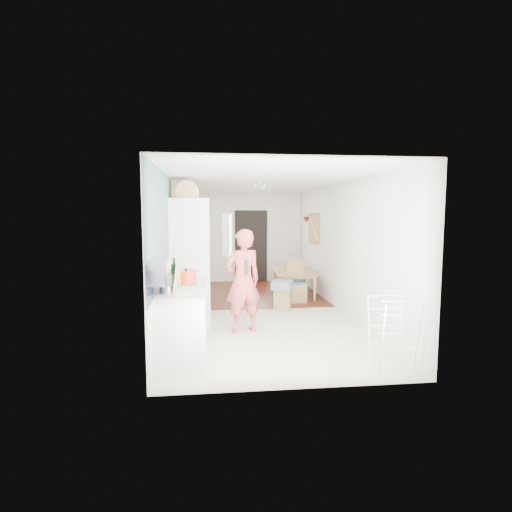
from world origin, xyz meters
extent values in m
cube|color=#B9B19E|center=(0.00, 0.00, 0.00)|extent=(3.20, 7.00, 0.01)
cube|color=#512115|center=(0.00, 1.85, 0.01)|extent=(3.20, 3.30, 0.01)
cube|color=slate|center=(-1.59, -2.00, 1.85)|extent=(0.02, 3.00, 1.30)
cube|color=black|center=(-1.59, -2.55, 1.15)|extent=(0.02, 1.90, 0.50)
cube|color=black|center=(0.20, 3.48, 1.00)|extent=(0.90, 0.04, 2.00)
cube|color=white|center=(-1.30, -2.55, 0.43)|extent=(0.60, 0.90, 0.86)
cube|color=beige|center=(-1.30, -2.55, 0.89)|extent=(0.62, 0.92, 0.06)
cube|color=white|center=(-1.30, -1.80, 0.44)|extent=(0.60, 0.60, 0.88)
cube|color=#B9B9BB|center=(-1.30, -1.80, 0.90)|extent=(0.60, 0.60, 0.04)
cube|color=white|center=(-1.27, -0.78, 1.07)|extent=(0.66, 0.66, 2.15)
cube|color=white|center=(-0.66, -1.08, 1.55)|extent=(0.14, 0.56, 0.70)
cube|color=white|center=(-0.96, -0.78, 1.55)|extent=(0.02, 0.52, 0.66)
cube|color=tan|center=(1.58, 1.90, 1.55)|extent=(0.03, 0.90, 0.70)
cube|color=#9C7D48|center=(1.57, 1.90, 1.55)|extent=(0.00, 0.94, 0.74)
cone|color=maroon|center=(1.54, 2.55, 1.75)|extent=(0.18, 0.18, 0.16)
imported|color=#D45453|center=(-0.41, -1.28, 0.98)|extent=(0.83, 0.68, 1.96)
imported|color=#9C7D48|center=(1.03, 1.52, 0.24)|extent=(0.89, 1.45, 0.49)
cube|color=gray|center=(0.47, 0.09, 0.50)|extent=(0.49, 0.49, 0.17)
cylinder|color=red|center=(-1.28, -1.88, 1.01)|extent=(0.35, 0.35, 0.18)
cylinder|color=#B9B9BB|center=(-1.45, -2.67, 0.97)|extent=(0.22, 0.22, 0.10)
cylinder|color=#174220|center=(-0.36, -1.40, 1.07)|extent=(0.05, 0.05, 0.24)
cylinder|color=#174220|center=(-1.40, -2.37, 1.08)|extent=(0.09, 0.09, 0.33)
cylinder|color=#174220|center=(-1.42, -2.38, 1.05)|extent=(0.07, 0.07, 0.26)
cylinder|color=silver|center=(-1.43, -2.66, 1.03)|extent=(0.10, 0.10, 0.23)
cylinder|color=tan|center=(-1.38, -2.02, 1.03)|extent=(0.07, 0.07, 0.21)
cylinder|color=tan|center=(-1.38, -2.02, 1.02)|extent=(0.06, 0.06, 0.21)
camera|label=1|loc=(-0.92, -7.58, 1.89)|focal=28.00mm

